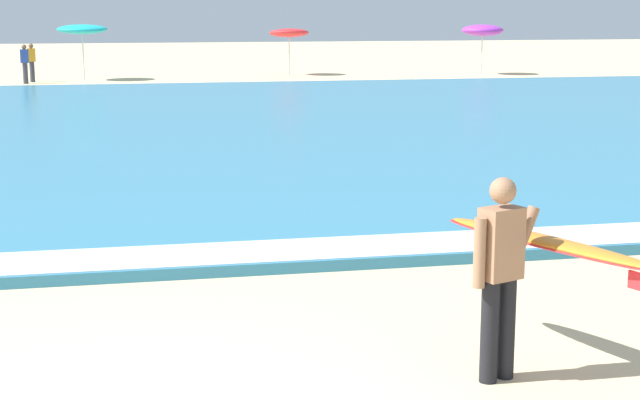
{
  "coord_description": "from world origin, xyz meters",
  "views": [
    {
      "loc": [
        0.05,
        -6.67,
        3.09
      ],
      "look_at": [
        2.1,
        3.23,
        1.1
      ],
      "focal_mm": 55.38,
      "sensor_mm": 36.0,
      "label": 1
    }
  ],
  "objects_px": {
    "beach_umbrella_2": "(289,33)",
    "beachgoer_near_row_left": "(25,63)",
    "beach_umbrella_1": "(82,29)",
    "surfer_with_board": "(522,257)",
    "beach_umbrella_3": "(482,30)",
    "beachgoer_near_row_mid": "(32,61)"
  },
  "relations": [
    {
      "from": "surfer_with_board",
      "to": "beach_umbrella_2",
      "type": "distance_m",
      "value": 37.45
    },
    {
      "from": "beach_umbrella_3",
      "to": "beach_umbrella_1",
      "type": "bearing_deg",
      "value": 179.86
    },
    {
      "from": "beach_umbrella_1",
      "to": "beach_umbrella_2",
      "type": "bearing_deg",
      "value": 8.76
    },
    {
      "from": "beach_umbrella_2",
      "to": "beachgoer_near_row_left",
      "type": "height_order",
      "value": "beach_umbrella_2"
    },
    {
      "from": "beach_umbrella_2",
      "to": "beachgoer_near_row_left",
      "type": "relative_size",
      "value": 1.36
    },
    {
      "from": "beach_umbrella_2",
      "to": "surfer_with_board",
      "type": "bearing_deg",
      "value": -96.94
    },
    {
      "from": "beach_umbrella_1",
      "to": "surfer_with_board",
      "type": "bearing_deg",
      "value": -82.73
    },
    {
      "from": "surfer_with_board",
      "to": "beach_umbrella_1",
      "type": "height_order",
      "value": "beach_umbrella_1"
    },
    {
      "from": "beach_umbrella_1",
      "to": "beach_umbrella_2",
      "type": "xyz_separation_m",
      "value": [
        9.09,
        1.4,
        -0.23
      ]
    },
    {
      "from": "surfer_with_board",
      "to": "beachgoer_near_row_left",
      "type": "distance_m",
      "value": 34.89
    },
    {
      "from": "beach_umbrella_2",
      "to": "beachgoer_near_row_left",
      "type": "xyz_separation_m",
      "value": [
        -11.36,
        -2.96,
        -1.05
      ]
    },
    {
      "from": "beach_umbrella_3",
      "to": "surfer_with_board",
      "type": "bearing_deg",
      "value": -110.34
    },
    {
      "from": "surfer_with_board",
      "to": "beach_umbrella_1",
      "type": "bearing_deg",
      "value": 97.27
    },
    {
      "from": "beachgoer_near_row_left",
      "to": "beachgoer_near_row_mid",
      "type": "height_order",
      "value": "same"
    },
    {
      "from": "beach_umbrella_1",
      "to": "beachgoer_near_row_mid",
      "type": "xyz_separation_m",
      "value": [
        -2.07,
        -0.64,
        -1.29
      ]
    },
    {
      "from": "surfer_with_board",
      "to": "beach_umbrella_1",
      "type": "distance_m",
      "value": 36.08
    },
    {
      "from": "beach_umbrella_3",
      "to": "beachgoer_near_row_mid",
      "type": "distance_m",
      "value": 19.92
    },
    {
      "from": "surfer_with_board",
      "to": "beach_umbrella_3",
      "type": "relative_size",
      "value": 1.08
    },
    {
      "from": "beach_umbrella_3",
      "to": "beachgoer_near_row_mid",
      "type": "xyz_separation_m",
      "value": [
        -19.88,
        -0.59,
        -1.16
      ]
    },
    {
      "from": "beach_umbrella_1",
      "to": "beach_umbrella_2",
      "type": "distance_m",
      "value": 9.2
    },
    {
      "from": "beachgoer_near_row_mid",
      "to": "surfer_with_board",
      "type": "bearing_deg",
      "value": -79.3
    },
    {
      "from": "beach_umbrella_1",
      "to": "beach_umbrella_3",
      "type": "distance_m",
      "value": 17.81
    }
  ]
}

